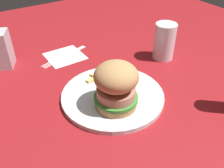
{
  "coord_description": "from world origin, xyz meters",
  "views": [
    {
      "loc": [
        -0.26,
        -0.38,
        0.38
      ],
      "look_at": [
        -0.0,
        0.01,
        0.04
      ],
      "focal_mm": 38.85,
      "sensor_mm": 36.0,
      "label": 1
    }
  ],
  "objects_px": {
    "fries_pile": "(105,79)",
    "sandwich": "(116,85)",
    "plate": "(112,96)",
    "drink_glass": "(164,44)",
    "fork": "(64,56)",
    "napkin": "(65,56)"
  },
  "relations": [
    {
      "from": "plate",
      "to": "fries_pile",
      "type": "height_order",
      "value": "fries_pile"
    },
    {
      "from": "sandwich",
      "to": "drink_glass",
      "type": "xyz_separation_m",
      "value": [
        0.26,
        0.12,
        -0.02
      ]
    },
    {
      "from": "fries_pile",
      "to": "plate",
      "type": "bearing_deg",
      "value": -104.86
    },
    {
      "from": "plate",
      "to": "fries_pile",
      "type": "bearing_deg",
      "value": 75.14
    },
    {
      "from": "fries_pile",
      "to": "drink_glass",
      "type": "xyz_separation_m",
      "value": [
        0.23,
        0.02,
        0.03
      ]
    },
    {
      "from": "fork",
      "to": "sandwich",
      "type": "bearing_deg",
      "value": -90.35
    },
    {
      "from": "fork",
      "to": "plate",
      "type": "bearing_deg",
      "value": -87.22
    },
    {
      "from": "sandwich",
      "to": "fork",
      "type": "bearing_deg",
      "value": 89.65
    },
    {
      "from": "fries_pile",
      "to": "fork",
      "type": "height_order",
      "value": "fries_pile"
    },
    {
      "from": "sandwich",
      "to": "fries_pile",
      "type": "bearing_deg",
      "value": 72.82
    },
    {
      "from": "drink_glass",
      "to": "sandwich",
      "type": "bearing_deg",
      "value": -155.14
    },
    {
      "from": "drink_glass",
      "to": "plate",
      "type": "bearing_deg",
      "value": -161.44
    },
    {
      "from": "plate",
      "to": "drink_glass",
      "type": "bearing_deg",
      "value": 18.56
    },
    {
      "from": "drink_glass",
      "to": "fries_pile",
      "type": "bearing_deg",
      "value": -174.25
    },
    {
      "from": "fries_pile",
      "to": "sandwich",
      "type": "bearing_deg",
      "value": -107.18
    },
    {
      "from": "sandwich",
      "to": "drink_glass",
      "type": "bearing_deg",
      "value": 24.86
    },
    {
      "from": "sandwich",
      "to": "napkin",
      "type": "height_order",
      "value": "sandwich"
    },
    {
      "from": "plate",
      "to": "napkin",
      "type": "distance_m",
      "value": 0.26
    },
    {
      "from": "drink_glass",
      "to": "fork",
      "type": "bearing_deg",
      "value": 145.81
    },
    {
      "from": "napkin",
      "to": "plate",
      "type": "bearing_deg",
      "value": -87.56
    },
    {
      "from": "sandwich",
      "to": "napkin",
      "type": "bearing_deg",
      "value": 89.35
    },
    {
      "from": "plate",
      "to": "fork",
      "type": "relative_size",
      "value": 1.48
    }
  ]
}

